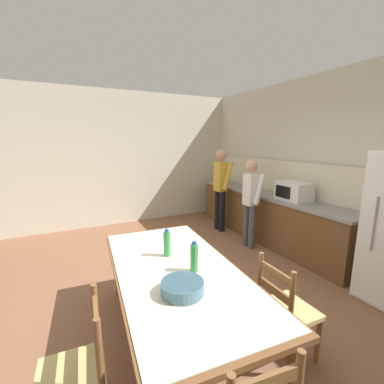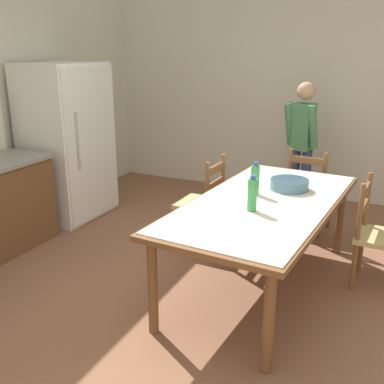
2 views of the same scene
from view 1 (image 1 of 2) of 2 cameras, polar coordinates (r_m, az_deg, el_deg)
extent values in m
plane|color=brown|center=(3.33, -2.33, -22.33)|extent=(8.32, 8.32, 0.00)
cube|color=beige|center=(4.58, 29.59, 4.90)|extent=(6.52, 0.12, 2.90)
cube|color=beige|center=(5.91, -15.72, 7.09)|extent=(0.12, 5.20, 2.90)
cube|color=brown|center=(5.09, 16.12, -5.36)|extent=(3.53, 0.62, 0.84)
cube|color=gray|center=(4.99, 16.40, -0.50)|extent=(3.57, 0.66, 0.04)
cube|color=#B7BCC1|center=(5.58, 10.86, 1.04)|extent=(0.52, 0.38, 0.02)
cube|color=beige|center=(5.15, 19.13, 3.31)|extent=(3.53, 0.03, 0.60)
cylinder|color=#A5AAB2|center=(3.43, 35.42, -5.84)|extent=(0.02, 0.02, 0.61)
cube|color=white|center=(4.52, 21.70, 0.14)|extent=(0.50, 0.38, 0.30)
cube|color=black|center=(4.41, 19.52, 0.04)|extent=(0.30, 0.01, 0.19)
cylinder|color=brown|center=(3.31, -16.20, -16.00)|extent=(0.07, 0.07, 0.70)
cylinder|color=brown|center=(3.47, -2.07, -14.20)|extent=(0.07, 0.07, 0.70)
cube|color=brown|center=(2.36, -3.55, -17.08)|extent=(2.21, 1.19, 0.04)
cube|color=beige|center=(2.35, -3.55, -16.57)|extent=(2.12, 1.15, 0.01)
cylinder|color=green|center=(2.53, -5.56, -11.41)|extent=(0.07, 0.07, 0.24)
cylinder|color=#2D51B2|center=(2.48, -5.62, -8.53)|extent=(0.04, 0.04, 0.03)
cylinder|color=green|center=(2.25, 0.51, -14.41)|extent=(0.07, 0.07, 0.24)
cylinder|color=#2D51B2|center=(2.19, 0.52, -11.23)|extent=(0.04, 0.04, 0.03)
cylinder|color=slate|center=(2.00, -2.15, -20.40)|extent=(0.32, 0.32, 0.09)
cylinder|color=slate|center=(1.98, -2.16, -19.54)|extent=(0.31, 0.31, 0.02)
cylinder|color=brown|center=(2.69, 26.18, -27.57)|extent=(0.04, 0.04, 0.41)
cylinder|color=brown|center=(2.88, 20.13, -24.25)|extent=(0.04, 0.04, 0.41)
cylinder|color=brown|center=(2.49, 20.37, -30.80)|extent=(0.04, 0.04, 0.41)
cylinder|color=brown|center=(2.69, 14.33, -26.76)|extent=(0.04, 0.04, 0.41)
cube|color=tan|center=(2.54, 20.61, -23.30)|extent=(0.43, 0.42, 0.04)
cylinder|color=brown|center=(2.20, 21.28, -21.52)|extent=(0.04, 0.04, 0.46)
cylinder|color=brown|center=(2.42, 14.91, -17.85)|extent=(0.04, 0.04, 0.46)
cube|color=brown|center=(2.25, 18.11, -16.80)|extent=(0.36, 0.04, 0.07)
cube|color=brown|center=(2.32, 17.87, -20.12)|extent=(0.36, 0.04, 0.07)
cube|color=brown|center=(1.44, 16.36, -35.42)|extent=(0.07, 0.36, 0.07)
cylinder|color=brown|center=(2.35, -19.61, -33.83)|extent=(0.04, 0.04, 0.41)
cube|color=tan|center=(2.07, -25.32, -33.18)|extent=(0.44, 0.43, 0.04)
cylinder|color=brown|center=(2.04, -20.57, -24.31)|extent=(0.04, 0.04, 0.46)
cylinder|color=brown|center=(1.76, -19.89, -31.00)|extent=(0.04, 0.04, 0.46)
cube|color=brown|center=(1.82, -20.57, -24.22)|extent=(0.36, 0.05, 0.07)
cube|color=brown|center=(1.91, -20.21, -27.95)|extent=(0.36, 0.05, 0.07)
cylinder|color=black|center=(5.45, 5.71, -3.91)|extent=(0.13, 0.13, 0.84)
cylinder|color=black|center=(5.31, 6.66, -4.33)|extent=(0.13, 0.13, 0.84)
cube|color=gold|center=(5.24, 6.35, 3.43)|extent=(0.23, 0.19, 0.59)
sphere|color=tan|center=(5.19, 6.45, 8.26)|extent=(0.22, 0.22, 0.22)
cylinder|color=gold|center=(5.41, 6.00, 3.96)|extent=(0.09, 0.23, 0.56)
cylinder|color=gold|center=(5.14, 7.98, 3.52)|extent=(0.09, 0.23, 0.56)
cylinder|color=#4C4C4C|center=(4.69, 11.95, -7.14)|extent=(0.11, 0.11, 0.76)
cylinder|color=#4C4C4C|center=(4.58, 13.13, -7.65)|extent=(0.11, 0.11, 0.76)
cube|color=white|center=(4.47, 12.89, 0.54)|extent=(0.21, 0.17, 0.54)
sphere|color=tan|center=(4.41, 13.12, 5.68)|extent=(0.20, 0.20, 0.20)
cylinder|color=white|center=(4.62, 12.31, 1.20)|extent=(0.09, 0.21, 0.51)
cylinder|color=white|center=(4.39, 14.76, 0.57)|extent=(0.09, 0.21, 0.51)
camera|label=2|loc=(5.18, -28.09, 10.56)|focal=42.00mm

